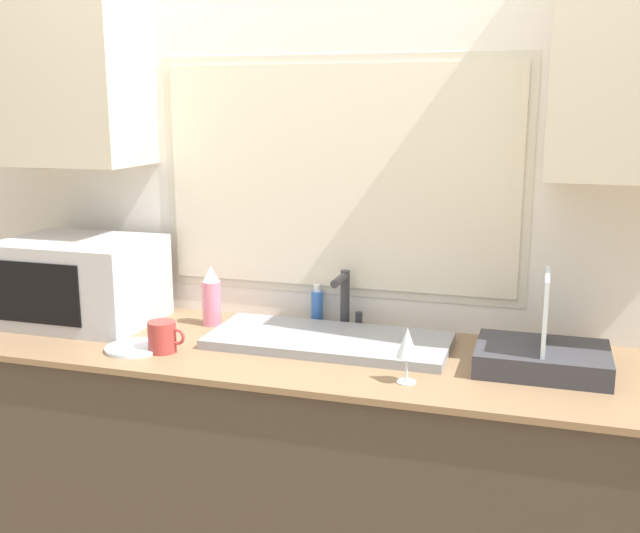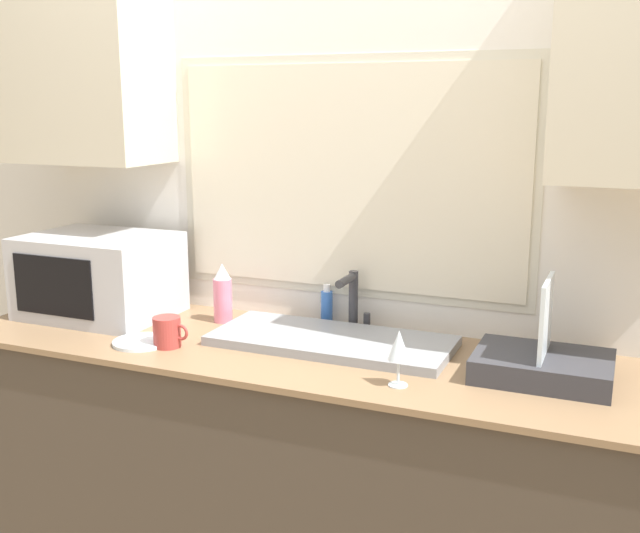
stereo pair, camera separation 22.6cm
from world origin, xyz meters
name	(u,v)px [view 2 (the right image)]	position (x,y,z in m)	size (l,w,h in m)	color
countertop	(311,477)	(0.00, 0.32, 0.44)	(2.41, 0.67, 0.88)	#42382D
wall_back	(347,174)	(0.00, 0.62, 1.41)	(6.00, 0.38, 2.60)	silver
sink_basin	(332,341)	(0.04, 0.38, 0.90)	(0.77, 0.33, 0.03)	gray
faucet	(353,296)	(0.05, 0.56, 1.00)	(0.08, 0.15, 0.20)	#333338
microwave	(99,275)	(-0.87, 0.38, 1.03)	(0.51, 0.39, 0.30)	#B2B2B7
dish_rack	(543,363)	(0.70, 0.34, 0.93)	(0.38, 0.28, 0.29)	#333338
spray_bottle	(223,294)	(-0.41, 0.48, 0.98)	(0.07, 0.07, 0.21)	#D8728C
soap_bottle	(327,306)	(-0.06, 0.60, 0.95)	(0.04, 0.04, 0.14)	blue
mug_near_sink	(167,332)	(-0.43, 0.17, 0.93)	(0.12, 0.09, 0.10)	#A53833
wine_glass	(399,347)	(0.34, 0.13, 1.00)	(0.06, 0.06, 0.16)	silver
small_plate	(141,342)	(-0.53, 0.16, 0.89)	(0.18, 0.18, 0.01)	silver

